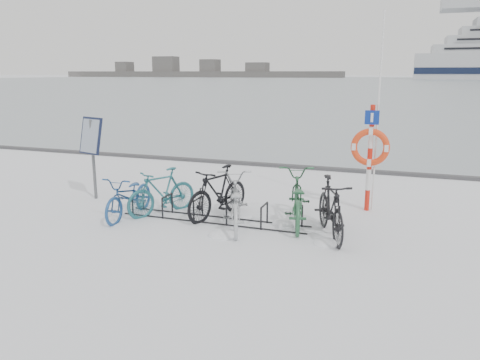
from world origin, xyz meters
name	(u,v)px	position (x,y,z in m)	size (l,w,h in m)	color
ground	(214,221)	(0.00, 0.00, 0.00)	(900.00, 900.00, 0.00)	white
ice_sheet	(396,82)	(0.00, 155.00, 0.01)	(400.00, 298.00, 0.02)	#939EA6
quay_edge	(284,166)	(0.00, 5.90, 0.05)	(400.00, 0.25, 0.10)	#3F3F42
bike_rack	(214,212)	(0.00, 0.00, 0.18)	(4.00, 0.48, 0.46)	black
info_board	(91,141)	(-3.39, 0.65, 1.42)	(0.70, 0.43, 1.98)	#595B5E
lifebuoy_station	(370,147)	(2.93, 1.77, 1.43)	(0.82, 0.23, 4.25)	red
shoreline	(192,72)	(-122.02, 260.00, 2.79)	(180.00, 12.00, 9.50)	#484848
bike_0	(129,194)	(-1.82, -0.28, 0.47)	(0.63, 1.81, 0.95)	navy
bike_1	(162,190)	(-1.27, 0.13, 0.51)	(0.48, 1.71, 1.03)	#22616B
bike_2	(218,191)	(-0.04, 0.32, 0.56)	(0.52, 1.86, 1.12)	black
bike_3	(235,201)	(0.53, -0.20, 0.53)	(0.71, 2.03, 1.07)	#A8ACB0
bike_4	(296,197)	(1.63, 0.41, 0.55)	(0.73, 2.10, 1.10)	#285D3A
bike_5	(331,206)	(2.40, -0.11, 0.57)	(0.54, 1.90, 1.14)	black
snow_drifts	(251,229)	(0.88, -0.26, 0.00)	(5.56, 1.63, 0.21)	white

